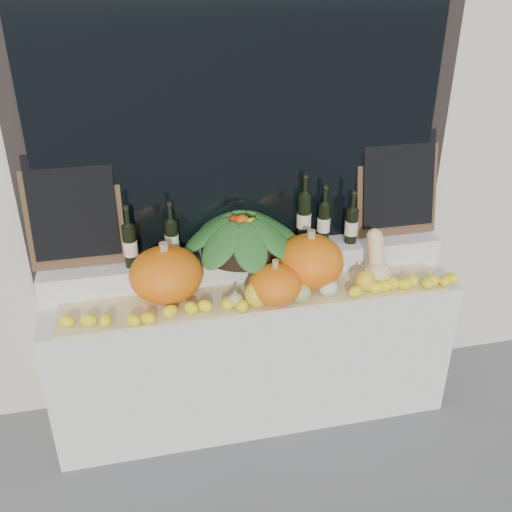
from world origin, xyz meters
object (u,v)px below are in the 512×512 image
pumpkin_left (166,274)px  produce_bowl (242,234)px  pumpkin_right (310,261)px  wine_bottle_tall (304,218)px  butternut_squash (377,261)px

pumpkin_left → produce_bowl: produce_bowl is taller
pumpkin_right → wine_bottle_tall: 0.30m
pumpkin_left → butternut_squash: butternut_squash is taller
produce_bowl → wine_bottle_tall: (0.37, 0.06, 0.04)m
pumpkin_right → produce_bowl: 0.41m
pumpkin_left → produce_bowl: bearing=21.6°
pumpkin_left → wine_bottle_tall: (0.82, 0.23, 0.15)m
butternut_squash → produce_bowl: produce_bowl is taller
pumpkin_right → butternut_squash: 0.38m
pumpkin_right → wine_bottle_tall: bearing=81.4°
butternut_squash → produce_bowl: size_ratio=0.41×
pumpkin_left → pumpkin_right: pumpkin_right is taller
pumpkin_left → pumpkin_right: 0.78m
produce_bowl → wine_bottle_tall: 0.38m
pumpkin_right → produce_bowl: (-0.34, 0.21, 0.10)m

